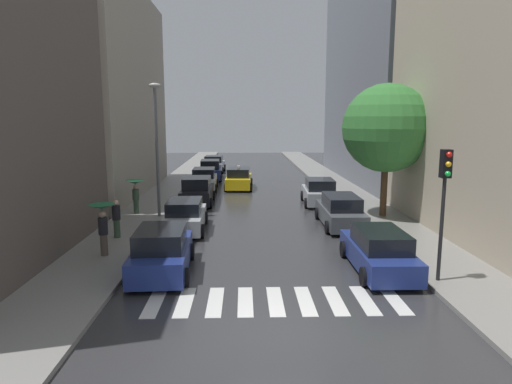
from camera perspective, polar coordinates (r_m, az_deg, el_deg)
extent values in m
cube|color=#313133|center=(35.05, -0.04, 0.53)|extent=(28.00, 72.00, 0.04)
cube|color=gray|center=(35.46, -10.60, 0.62)|extent=(3.00, 72.00, 0.15)
cube|color=gray|center=(35.80, 10.42, 0.71)|extent=(3.00, 72.00, 0.15)
cube|color=silver|center=(13.93, -12.88, -13.65)|extent=(0.45, 2.20, 0.01)
cube|color=silver|center=(13.78, -9.10, -13.78)|extent=(0.45, 2.20, 0.01)
cube|color=silver|center=(13.69, -5.26, -13.85)|extent=(0.45, 2.20, 0.01)
cube|color=silver|center=(13.67, -1.37, -13.86)|extent=(0.45, 2.20, 0.01)
cube|color=silver|center=(13.70, 2.51, -13.81)|extent=(0.45, 2.20, 0.01)
cube|color=silver|center=(13.79, 6.35, -13.70)|extent=(0.45, 2.20, 0.01)
cube|color=silver|center=(13.94, 10.12, -13.54)|extent=(0.45, 2.20, 0.01)
cube|color=silver|center=(14.14, 13.79, -13.32)|extent=(0.45, 2.20, 0.01)
cube|color=silver|center=(14.40, 17.34, -13.06)|extent=(0.45, 2.20, 0.01)
cube|color=#9E9384|center=(34.00, -19.24, 11.88)|extent=(6.00, 16.76, 14.32)
cube|color=slate|center=(40.86, 16.20, 17.70)|extent=(6.00, 21.26, 23.06)
cube|color=navy|center=(16.16, -11.95, -8.14)|extent=(2.04, 4.41, 0.82)
cube|color=black|center=(15.75, -12.14, -5.79)|extent=(1.72, 2.45, 0.67)
cylinder|color=black|center=(17.72, -14.28, -7.56)|extent=(0.25, 0.65, 0.64)
cylinder|color=black|center=(17.50, -8.32, -7.58)|extent=(0.25, 0.65, 0.64)
cylinder|color=black|center=(15.07, -16.13, -10.70)|extent=(0.25, 0.65, 0.64)
cylinder|color=black|center=(14.80, -9.07, -10.80)|extent=(0.25, 0.65, 0.64)
cube|color=#B2B7BF|center=(21.89, -9.06, -3.50)|extent=(1.84, 4.28, 0.76)
cube|color=black|center=(21.54, -9.17, -1.84)|extent=(1.60, 2.37, 0.62)
cylinder|color=black|center=(23.41, -10.81, -3.29)|extent=(0.23, 0.64, 0.64)
cylinder|color=black|center=(23.23, -6.50, -3.28)|extent=(0.23, 0.64, 0.64)
cylinder|color=black|center=(20.72, -11.89, -4.99)|extent=(0.23, 0.64, 0.64)
cylinder|color=black|center=(20.51, -7.01, -5.01)|extent=(0.23, 0.64, 0.64)
cube|color=black|center=(28.49, -7.54, -0.34)|extent=(1.84, 4.22, 0.87)
cube|color=black|center=(28.16, -7.62, 1.17)|extent=(1.62, 2.32, 0.71)
cylinder|color=black|center=(30.01, -9.00, -0.44)|extent=(0.22, 0.64, 0.64)
cylinder|color=black|center=(29.83, -5.50, -0.43)|extent=(0.22, 0.64, 0.64)
cylinder|color=black|center=(27.29, -9.74, -1.45)|extent=(0.22, 0.64, 0.64)
cylinder|color=black|center=(27.09, -5.89, -1.44)|extent=(0.22, 0.64, 0.64)
cube|color=silver|center=(34.12, -6.66, 1.26)|extent=(1.87, 4.23, 0.83)
cube|color=black|center=(33.82, -6.71, 2.48)|extent=(1.62, 2.34, 0.68)
cylinder|color=black|center=(35.60, -7.94, 1.13)|extent=(0.23, 0.64, 0.64)
cylinder|color=black|center=(35.48, -5.07, 1.15)|extent=(0.23, 0.64, 0.64)
cylinder|color=black|center=(32.87, -8.36, 0.43)|extent=(0.23, 0.64, 0.64)
cylinder|color=black|center=(32.75, -5.26, 0.46)|extent=(0.23, 0.64, 0.64)
cube|color=navy|center=(39.73, -5.88, 2.46)|extent=(2.02, 4.51, 0.89)
cube|color=black|center=(39.42, -5.91, 3.59)|extent=(1.71, 2.51, 0.72)
cylinder|color=black|center=(41.25, -7.08, 2.28)|extent=(0.25, 0.65, 0.64)
cylinder|color=black|center=(41.20, -4.55, 2.31)|extent=(0.25, 0.65, 0.64)
cylinder|color=black|center=(38.36, -7.29, 1.74)|extent=(0.25, 0.65, 0.64)
cylinder|color=black|center=(38.30, -4.58, 1.77)|extent=(0.25, 0.65, 0.64)
cube|color=#B2B7BF|center=(45.50, -5.40, 3.31)|extent=(2.03, 4.18, 0.82)
cube|color=black|center=(45.22, -5.44, 4.23)|extent=(1.75, 2.32, 0.67)
cylinder|color=black|center=(46.97, -6.40, 3.16)|extent=(0.24, 0.65, 0.64)
cylinder|color=black|center=(46.79, -4.07, 3.17)|extent=(0.24, 0.65, 0.64)
cylinder|color=black|center=(44.28, -6.80, 2.77)|extent=(0.24, 0.65, 0.64)
cylinder|color=black|center=(44.09, -4.33, 2.78)|extent=(0.24, 0.65, 0.64)
cube|color=navy|center=(16.68, 15.37, -7.85)|extent=(1.78, 4.67, 0.75)
cube|color=black|center=(16.28, 15.71, -5.79)|extent=(1.56, 2.57, 0.62)
cylinder|color=black|center=(17.95, 11.22, -7.22)|extent=(0.22, 0.64, 0.64)
cylinder|color=black|center=(18.41, 16.61, -7.02)|extent=(0.22, 0.64, 0.64)
cylinder|color=black|center=(15.11, 13.76, -10.53)|extent=(0.22, 0.64, 0.64)
cylinder|color=black|center=(15.65, 20.08, -10.14)|extent=(0.22, 0.64, 0.64)
cube|color=#474C51|center=(22.93, 10.74, -2.91)|extent=(1.83, 4.80, 0.79)
cube|color=black|center=(22.56, 10.92, -1.24)|extent=(1.60, 2.64, 0.65)
cylinder|color=black|center=(24.34, 7.91, -2.72)|extent=(0.23, 0.64, 0.64)
cylinder|color=black|center=(24.68, 12.02, -2.67)|extent=(0.23, 0.64, 0.64)
cylinder|color=black|center=(21.31, 9.21, -4.51)|extent=(0.23, 0.64, 0.64)
cylinder|color=black|center=(21.70, 13.88, -4.41)|extent=(0.23, 0.64, 0.64)
cube|color=#B2B7BF|center=(28.53, 8.13, -0.41)|extent=(2.04, 4.12, 0.81)
cube|color=black|center=(28.21, 8.22, 0.99)|extent=(1.75, 2.29, 0.66)
cylinder|color=black|center=(29.77, 5.99, -0.46)|extent=(0.25, 0.65, 0.64)
cylinder|color=black|center=(30.01, 9.58, -0.46)|extent=(0.25, 0.65, 0.64)
cylinder|color=black|center=(27.16, 6.50, -1.43)|extent=(0.25, 0.65, 0.64)
cylinder|color=black|center=(27.41, 10.42, -1.42)|extent=(0.25, 0.65, 0.64)
cube|color=yellow|center=(34.56, -2.22, 1.39)|extent=(2.02, 4.45, 0.80)
cube|color=black|center=(34.25, -2.24, 2.54)|extent=(1.72, 2.47, 0.65)
cube|color=#F2EDCC|center=(34.20, -2.25, 3.23)|extent=(0.21, 0.37, 0.18)
cylinder|color=black|center=(36.08, -3.57, 1.31)|extent=(0.24, 0.65, 0.64)
cylinder|color=black|center=(36.00, -0.63, 1.31)|extent=(0.24, 0.65, 0.64)
cylinder|color=black|center=(33.23, -3.93, 0.61)|extent=(0.24, 0.65, 0.64)
cylinder|color=black|center=(33.14, -0.74, 0.60)|extent=(0.24, 0.65, 0.64)
cylinder|color=brown|center=(18.29, -18.93, -6.44)|extent=(0.28, 0.28, 0.84)
cylinder|color=black|center=(18.11, -19.05, -4.16)|extent=(0.36, 0.36, 0.66)
sphere|color=tan|center=(18.01, -19.13, -2.73)|extent=(0.26, 0.26, 0.26)
cone|color=#19723F|center=(17.96, -19.18, -1.82)|extent=(1.00, 1.00, 0.20)
cylinder|color=#333338|center=(18.03, -19.12, -2.99)|extent=(0.02, 0.02, 0.75)
cylinder|color=#38513D|center=(25.73, -15.13, -1.83)|extent=(0.28, 0.28, 0.76)
cylinder|color=#38513D|center=(25.61, -15.20, -0.33)|extent=(0.36, 0.36, 0.60)
sphere|color=tan|center=(25.54, -15.24, 0.60)|extent=(0.24, 0.24, 0.24)
cone|color=#19723F|center=(25.50, -15.26, 1.23)|extent=(1.01, 1.01, 0.20)
cylinder|color=#333338|center=(25.55, -15.23, 0.45)|extent=(0.02, 0.02, 0.70)
cylinder|color=#38513D|center=(20.81, -17.42, -4.50)|extent=(0.28, 0.28, 0.81)
cylinder|color=black|center=(20.65, -17.52, -2.56)|extent=(0.36, 0.36, 0.64)
sphere|color=tan|center=(20.56, -17.58, -1.34)|extent=(0.25, 0.25, 0.25)
cylinder|color=#513823|center=(25.09, 16.08, 0.16)|extent=(0.36, 0.36, 2.75)
sphere|color=#367835|center=(24.80, 16.44, 7.88)|extent=(4.71, 4.71, 4.71)
cylinder|color=black|center=(15.59, 22.69, -4.51)|extent=(0.12, 0.12, 3.40)
cube|color=black|center=(15.25, 23.20, 3.36)|extent=(0.30, 0.30, 0.90)
sphere|color=red|center=(15.06, 23.56, 4.42)|extent=(0.18, 0.18, 0.18)
sphere|color=#F2A519|center=(15.08, 23.48, 3.29)|extent=(0.18, 0.18, 0.18)
sphere|color=green|center=(15.11, 23.41, 2.16)|extent=(0.18, 0.18, 0.18)
cylinder|color=#595B60|center=(24.31, -12.58, 4.84)|extent=(0.16, 0.16, 6.81)
ellipsoid|color=beige|center=(24.30, -12.89, 13.22)|extent=(0.60, 0.28, 0.24)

